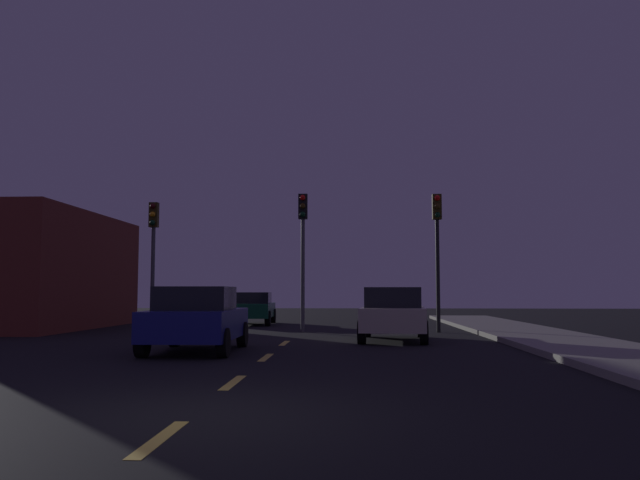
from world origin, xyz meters
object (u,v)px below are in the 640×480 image
Objects in this scene: traffic_signal_left at (153,240)px; traffic_signal_center at (303,235)px; car_adjacent_lane at (197,319)px; car_oncoming_far at (251,308)px; car_stopped_ahead at (393,314)px; traffic_signal_right at (437,235)px.

traffic_signal_center is (5.42, 0.00, 0.17)m from traffic_signal_left.
car_adjacent_lane reaches higher than car_oncoming_far.
traffic_signal_left is 0.95× the size of traffic_signal_center.
traffic_signal_center is 1.22× the size of car_stopped_ahead.
car_oncoming_far is (2.78, 5.11, -2.55)m from traffic_signal_left.
traffic_signal_left reaches higher than car_adjacent_lane.
traffic_signal_left is 6.35m from car_oncoming_far.
traffic_signal_center is 5.48m from car_stopped_ahead.
car_stopped_ahead is 1.04× the size of car_adjacent_lane.
car_stopped_ahead is at bearing 37.45° from car_adjacent_lane.
car_adjacent_lane is 0.98× the size of car_oncoming_far.
traffic_signal_right is at bearing -34.59° from car_oncoming_far.
car_adjacent_lane is at bearing -86.80° from car_oncoming_far.
car_adjacent_lane is 12.64m from car_oncoming_far.
car_stopped_ahead is 10.49m from car_oncoming_far.
car_oncoming_far is (-0.70, 12.62, -0.06)m from car_adjacent_lane.
traffic_signal_center reaches higher than car_adjacent_lane.
traffic_signal_center is 8.20m from car_adjacent_lane.
car_adjacent_lane is at bearing -131.76° from traffic_signal_right.
traffic_signal_center reaches higher than traffic_signal_left.
traffic_signal_right reaches higher than car_adjacent_lane.
traffic_signal_center is at bearing 128.00° from car_stopped_ahead.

